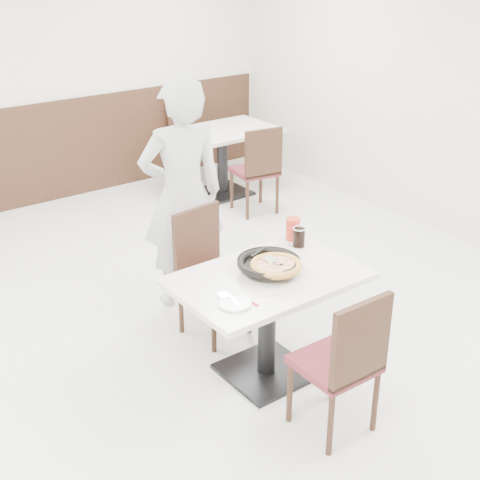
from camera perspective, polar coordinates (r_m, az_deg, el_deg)
floor at (r=4.95m, az=-2.15°, el=-8.83°), size 7.00×7.00×0.00m
wall_back at (r=7.42m, az=-18.31°, el=13.14°), size 6.00×0.04×2.80m
wainscot_back at (r=7.60m, az=-17.42°, el=6.86°), size 5.90×0.03×1.10m
main_table at (r=4.45m, az=2.31°, el=-7.35°), size 1.23×0.84×0.75m
chair_near at (r=3.98m, az=8.08°, el=-10.11°), size 0.43×0.43×0.95m
chair_far at (r=4.85m, az=-2.17°, el=-3.10°), size 0.47×0.47×0.95m
trivet at (r=4.27m, az=3.32°, el=-2.75°), size 0.13×0.13×0.04m
pizza_pan at (r=4.29m, az=2.45°, el=-2.23°), size 0.39×0.39×0.01m
pizza at (r=4.23m, az=3.10°, el=-2.36°), size 0.30×0.30×0.02m
pizza_server at (r=4.27m, az=2.62°, el=-1.60°), size 0.08×0.10×0.00m
napkin at (r=3.93m, az=-0.22°, el=-5.53°), size 0.19×0.19×0.00m
side_plate at (r=3.93m, az=-0.42°, el=-5.45°), size 0.20×0.20×0.01m
fork at (r=3.96m, az=-0.61°, el=-5.08°), size 0.05×0.15×0.00m
cola_glass at (r=4.64m, az=5.06°, el=0.20°), size 0.09×0.09×0.13m
red_cup at (r=4.74m, az=4.54°, el=0.95°), size 0.10×0.10×0.16m
diner_person at (r=5.14m, az=-4.95°, el=3.81°), size 0.75×0.59×1.82m
bg_table_right at (r=7.62m, az=-1.51°, el=6.66°), size 1.25×0.88×0.75m
bg_chair_right_near at (r=7.08m, az=1.24°, el=6.09°), size 0.48×0.48×0.95m
bg_chair_right_far at (r=8.13m, az=-4.19°, el=8.50°), size 0.47×0.47×0.95m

